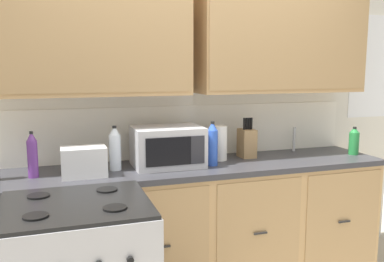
% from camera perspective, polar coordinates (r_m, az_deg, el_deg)
% --- Properties ---
extents(wall_unit, '(3.98, 0.40, 2.50)m').
position_cam_1_polar(wall_unit, '(3.06, -0.30, 9.67)').
color(wall_unit, silver).
rests_on(wall_unit, ground_plane).
extents(counter_run, '(2.81, 0.64, 0.93)m').
position_cam_1_polar(counter_run, '(3.08, 0.90, -12.92)').
color(counter_run, black).
rests_on(counter_run, ground_plane).
extents(microwave, '(0.48, 0.37, 0.28)m').
position_cam_1_polar(microwave, '(2.88, -3.45, -2.17)').
color(microwave, '#B7B7BC').
rests_on(microwave, counter_run).
extents(toaster, '(0.28, 0.18, 0.19)m').
position_cam_1_polar(toaster, '(2.69, -14.84, -4.18)').
color(toaster, white).
rests_on(toaster, counter_run).
extents(knife_block, '(0.11, 0.14, 0.31)m').
position_cam_1_polar(knife_block, '(3.20, 7.66, -1.61)').
color(knife_block, '#9C794E').
rests_on(knife_block, counter_run).
extents(sink_faucet, '(0.02, 0.02, 0.20)m').
position_cam_1_polar(sink_faucet, '(3.51, 14.05, -1.13)').
color(sink_faucet, '#B2B5BA').
rests_on(sink_faucet, counter_run).
extents(paper_towel_roll, '(0.12, 0.12, 0.26)m').
position_cam_1_polar(paper_towel_roll, '(3.07, 3.83, -1.69)').
color(paper_towel_roll, white).
rests_on(paper_towel_roll, counter_run).
extents(bottle_violet, '(0.06, 0.06, 0.29)m').
position_cam_1_polar(bottle_violet, '(2.76, -21.38, -3.15)').
color(bottle_violet, '#663384').
rests_on(bottle_violet, counter_run).
extents(bottle_blue, '(0.08, 0.08, 0.32)m').
position_cam_1_polar(bottle_blue, '(2.90, 2.87, -1.83)').
color(bottle_blue, blue).
rests_on(bottle_blue, counter_run).
extents(bottle_green, '(0.08, 0.08, 0.22)m').
position_cam_1_polar(bottle_green, '(3.52, 21.67, -1.30)').
color(bottle_green, '#237A38').
rests_on(bottle_green, counter_run).
extents(bottle_clear, '(0.08, 0.08, 0.30)m').
position_cam_1_polar(bottle_clear, '(2.80, -10.70, -2.43)').
color(bottle_clear, silver).
rests_on(bottle_clear, counter_run).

